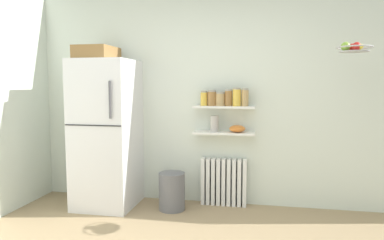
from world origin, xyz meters
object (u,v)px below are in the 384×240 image
at_px(refrigerator, 107,131).
at_px(storage_jar_1, 212,98).
at_px(trash_bin, 172,191).
at_px(radiator, 224,182).
at_px(storage_jar_5, 245,97).
at_px(hanging_fruit_basket, 354,48).
at_px(storage_jar_0, 204,98).
at_px(shelf_bowl, 237,129).
at_px(storage_jar_2, 220,99).
at_px(storage_jar_4, 237,97).
at_px(vase, 214,124).
at_px(storage_jar_3, 228,98).

xyz_separation_m(refrigerator, storage_jar_1, (1.22, 0.24, 0.39)).
bearing_deg(refrigerator, trash_bin, -0.67).
relative_size(radiator, storage_jar_5, 2.74).
bearing_deg(hanging_fruit_basket, storage_jar_0, 164.48).
bearing_deg(shelf_bowl, storage_jar_2, -180.00).
distance_m(radiator, storage_jar_4, 1.03).
xyz_separation_m(storage_jar_1, storage_jar_5, (0.38, 0.00, 0.01)).
xyz_separation_m(radiator, storage_jar_1, (-0.14, -0.03, 1.00)).
xyz_separation_m(trash_bin, hanging_fruit_basket, (1.86, -0.17, 1.58)).
relative_size(storage_jar_1, vase, 0.96).
height_order(trash_bin, hanging_fruit_basket, hanging_fruit_basket).
height_order(radiator, trash_bin, radiator).
xyz_separation_m(storage_jar_2, storage_jar_4, (0.19, 0.00, 0.02)).
height_order(storage_jar_1, storage_jar_3, storage_jar_3).
bearing_deg(radiator, storage_jar_0, -172.85).
bearing_deg(storage_jar_3, trash_bin, -158.00).
bearing_deg(storage_jar_2, hanging_fruit_basket, -17.61).
distance_m(storage_jar_1, hanging_fruit_basket, 1.58).
height_order(storage_jar_1, storage_jar_5, storage_jar_5).
relative_size(storage_jar_2, storage_jar_4, 0.77).
height_order(storage_jar_3, storage_jar_4, storage_jar_4).
xyz_separation_m(storage_jar_1, shelf_bowl, (0.30, -0.00, -0.35)).
bearing_deg(storage_jar_1, storage_jar_5, 0.00).
xyz_separation_m(storage_jar_2, vase, (-0.07, 0.00, -0.29)).
height_order(radiator, hanging_fruit_basket, hanging_fruit_basket).
height_order(refrigerator, hanging_fruit_basket, refrigerator).
relative_size(storage_jar_4, hanging_fruit_basket, 0.63).
distance_m(storage_jar_1, storage_jar_3, 0.19).
height_order(refrigerator, storage_jar_3, refrigerator).
height_order(radiator, storage_jar_3, storage_jar_3).
xyz_separation_m(radiator, vase, (-0.11, -0.03, 0.70)).
xyz_separation_m(storage_jar_2, shelf_bowl, (0.20, 0.00, -0.34)).
bearing_deg(refrigerator, storage_jar_0, 12.06).
relative_size(storage_jar_0, storage_jar_2, 1.08).
xyz_separation_m(storage_jar_1, hanging_fruit_basket, (1.43, -0.42, 0.51)).
height_order(refrigerator, storage_jar_0, refrigerator).
bearing_deg(storage_jar_4, radiator, 168.19).
height_order(storage_jar_5, shelf_bowl, storage_jar_5).
xyz_separation_m(radiator, storage_jar_4, (0.14, -0.03, 1.02)).
xyz_separation_m(refrigerator, storage_jar_5, (1.60, 0.24, 0.40)).
bearing_deg(trash_bin, refrigerator, 179.33).
height_order(storage_jar_5, vase, storage_jar_5).
height_order(shelf_bowl, hanging_fruit_basket, hanging_fruit_basket).
bearing_deg(trash_bin, shelf_bowl, 19.02).
height_order(storage_jar_2, trash_bin, storage_jar_2).
bearing_deg(hanging_fruit_basket, storage_jar_2, 162.39).
xyz_separation_m(refrigerator, shelf_bowl, (1.52, 0.24, 0.03)).
distance_m(storage_jar_3, vase, 0.35).
xyz_separation_m(storage_jar_0, trash_bin, (-0.33, -0.25, -1.06)).
height_order(storage_jar_3, vase, storage_jar_3).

